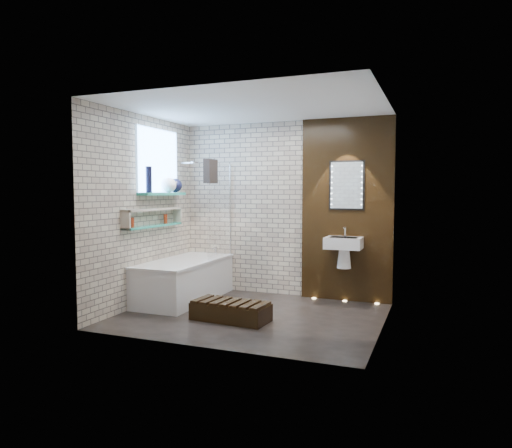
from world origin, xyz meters
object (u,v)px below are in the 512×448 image
at_px(bath_screen, 220,211).
at_px(washbasin, 344,247).
at_px(led_mirror, 347,185).
at_px(walnut_step, 231,312).
at_px(bathtub, 185,280).

xyz_separation_m(bath_screen, washbasin, (1.82, 0.18, -0.49)).
height_order(bath_screen, led_mirror, led_mirror).
bearing_deg(washbasin, walnut_step, -128.80).
xyz_separation_m(led_mirror, walnut_step, (-1.11, -1.53, -1.55)).
distance_m(bathtub, bath_screen, 1.14).
xyz_separation_m(bath_screen, led_mirror, (1.82, 0.34, 0.37)).
bearing_deg(bath_screen, led_mirror, 10.66).
relative_size(washbasin, walnut_step, 0.62).
relative_size(bathtub, walnut_step, 1.85).
bearing_deg(led_mirror, washbasin, -90.00).
distance_m(washbasin, led_mirror, 0.88).
height_order(bathtub, walnut_step, bathtub).
distance_m(bath_screen, washbasin, 1.89).
bearing_deg(led_mirror, bathtub, -160.22).
xyz_separation_m(washbasin, walnut_step, (-1.11, -1.37, -0.68)).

